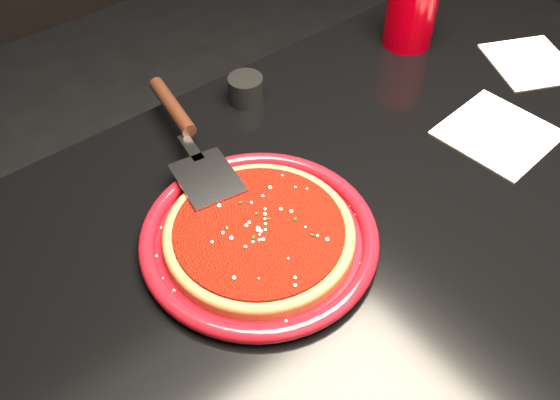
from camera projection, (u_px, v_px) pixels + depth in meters
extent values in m
cube|color=black|center=(364.00, 338.00, 1.17)|extent=(1.20, 0.80, 0.75)
cylinder|color=maroon|center=(259.00, 237.00, 0.84)|extent=(0.43, 0.43, 0.02)
cylinder|color=brown|center=(259.00, 236.00, 0.83)|extent=(0.34, 0.34, 0.01)
torus|color=brown|center=(259.00, 233.00, 0.83)|extent=(0.34, 0.34, 0.02)
cylinder|color=#621108|center=(259.00, 230.00, 0.83)|extent=(0.30, 0.30, 0.01)
cylinder|color=#8E0008|center=(411.00, 12.00, 1.13)|extent=(0.09, 0.09, 0.13)
cube|color=white|center=(498.00, 133.00, 1.00)|extent=(0.17, 0.17, 0.00)
cube|color=white|center=(530.00, 62.00, 1.13)|extent=(0.19, 0.19, 0.00)
cylinder|color=black|center=(246.00, 89.00, 1.04)|extent=(0.06, 0.06, 0.05)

